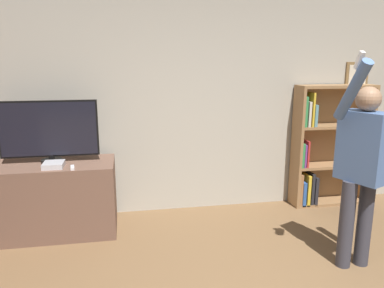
% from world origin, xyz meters
% --- Properties ---
extents(wall_back, '(7.03, 0.09, 2.70)m').
position_xyz_m(wall_back, '(0.01, 2.74, 1.35)').
color(wall_back, '#B2AD9E').
rests_on(wall_back, ground_plane).
extents(tv_ledge, '(1.30, 0.65, 0.78)m').
position_xyz_m(tv_ledge, '(-1.77, 2.29, 0.39)').
color(tv_ledge, brown).
rests_on(tv_ledge, ground_plane).
extents(television, '(1.01, 0.22, 0.66)m').
position_xyz_m(television, '(-1.77, 2.35, 1.12)').
color(television, black).
rests_on(television, tv_ledge).
extents(game_console, '(0.20, 0.23, 0.05)m').
position_xyz_m(game_console, '(-1.71, 2.14, 0.80)').
color(game_console, silver).
rests_on(game_console, tv_ledge).
extents(remote_loose, '(0.05, 0.14, 0.02)m').
position_xyz_m(remote_loose, '(-1.51, 2.06, 0.79)').
color(remote_loose, white).
rests_on(remote_loose, tv_ledge).
extents(bookshelf, '(1.00, 0.28, 1.55)m').
position_xyz_m(bookshelf, '(1.53, 2.57, 0.72)').
color(bookshelf, '#997047').
rests_on(bookshelf, ground_plane).
extents(person, '(0.55, 0.54, 1.92)m').
position_xyz_m(person, '(1.03, 1.09, 0.98)').
color(person, '#383842').
rests_on(person, ground_plane).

